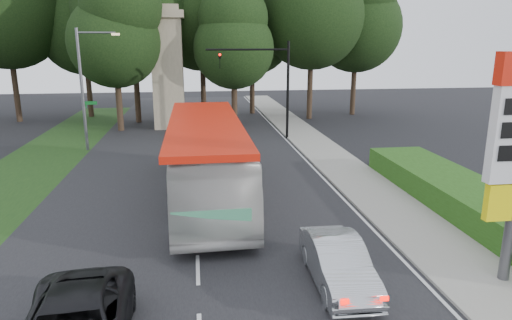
{
  "coord_description": "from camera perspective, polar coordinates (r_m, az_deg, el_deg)",
  "views": [
    {
      "loc": [
        0.05,
        -9.4,
        7.07
      ],
      "look_at": [
        2.61,
        9.33,
        2.2
      ],
      "focal_mm": 32.0,
      "sensor_mm": 36.0,
      "label": 1
    }
  ],
  "objects": [
    {
      "name": "road_surface",
      "position": [
        22.53,
        -7.54,
        -3.94
      ],
      "size": [
        14.0,
        80.0,
        0.02
      ],
      "primitive_type": "cube",
      "color": "black",
      "rests_on": "ground"
    },
    {
      "name": "sidewalk_right",
      "position": [
        24.05,
        13.17,
        -2.89
      ],
      "size": [
        3.0,
        80.0,
        0.12
      ],
      "primitive_type": "cube",
      "color": "gray",
      "rests_on": "ground"
    },
    {
      "name": "grass_verge_left",
      "position": [
        29.86,
        -26.18,
        -0.74
      ],
      "size": [
        5.0,
        50.0,
        0.02
      ],
      "primitive_type": "cube",
      "color": "#193814",
      "rests_on": "ground"
    },
    {
      "name": "hedge",
      "position": [
        21.81,
        24.4,
        -4.15
      ],
      "size": [
        3.0,
        14.0,
        1.2
      ],
      "primitive_type": "cube",
      "color": "#224612",
      "rests_on": "ground"
    },
    {
      "name": "traffic_signal_mast",
      "position": [
        33.95,
        1.81,
        10.39
      ],
      "size": [
        6.1,
        0.35,
        7.2
      ],
      "color": "black",
      "rests_on": "ground"
    },
    {
      "name": "streetlight_signs",
      "position": [
        32.29,
        -20.6,
        8.87
      ],
      "size": [
        2.75,
        0.98,
        8.0
      ],
      "color": "#59595E",
      "rests_on": "ground"
    },
    {
      "name": "monument",
      "position": [
        39.5,
        -10.97,
        11.34
      ],
      "size": [
        3.0,
        3.0,
        10.05
      ],
      "color": "gray",
      "rests_on": "ground"
    },
    {
      "name": "tree_west_near",
      "position": [
        47.57,
        -20.93,
        17.09
      ],
      "size": [
        8.4,
        8.4,
        16.5
      ],
      "color": "#2D2116",
      "rests_on": "ground"
    },
    {
      "name": "tree_east_near",
      "position": [
        46.85,
        -0.5,
        17.64
      ],
      "size": [
        8.12,
        8.12,
        15.95
      ],
      "color": "#2D2116",
      "rests_on": "ground"
    },
    {
      "name": "tree_far_east",
      "position": [
        47.29,
        12.58,
        18.1
      ],
      "size": [
        8.68,
        8.68,
        17.05
      ],
      "color": "#2D2116",
      "rests_on": "ground"
    },
    {
      "name": "tree_monument_left",
      "position": [
        38.91,
        -17.43,
        16.18
      ],
      "size": [
        7.28,
        7.28,
        14.3
      ],
      "color": "#2D2116",
      "rests_on": "ground"
    },
    {
      "name": "tree_monument_right",
      "position": [
        39.06,
        -2.82,
        15.81
      ],
      "size": [
        6.72,
        6.72,
        13.2
      ],
      "color": "#2D2116",
      "rests_on": "ground"
    },
    {
      "name": "transit_bus",
      "position": [
        21.06,
        -6.32,
        -0.03
      ],
      "size": [
        3.42,
        13.27,
        3.68
      ],
      "primitive_type": "imported",
      "rotation": [
        0.0,
        0.0,
        0.03
      ],
      "color": "beige",
      "rests_on": "ground"
    },
    {
      "name": "sedan_silver",
      "position": [
        14.16,
        10.21,
        -12.51
      ],
      "size": [
        1.58,
        4.31,
        1.41
      ],
      "primitive_type": "imported",
      "rotation": [
        0.0,
        0.0,
        -0.02
      ],
      "color": "#AFB3B7",
      "rests_on": "ground"
    }
  ]
}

